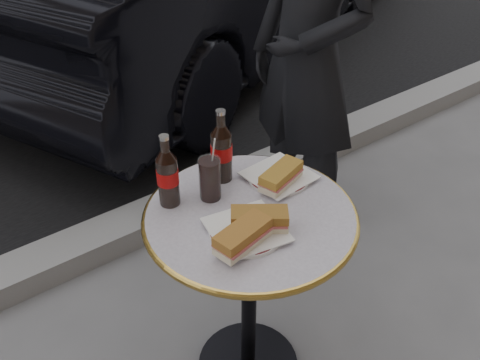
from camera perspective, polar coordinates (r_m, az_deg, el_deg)
curb at (r=2.58m, az=-11.27°, el=-4.87°), size 40.00×0.20×0.12m
bistro_table at (r=1.79m, az=0.97°, el=-12.63°), size 0.62×0.62×0.73m
plate_left at (r=1.46m, az=0.68°, el=-5.50°), size 0.26×0.26×0.01m
plate_right at (r=1.67m, az=4.16°, el=0.31°), size 0.21×0.21×0.01m
sandwich_left_a at (r=1.39m, az=0.30°, el=-6.11°), size 0.18×0.11×0.06m
sandwich_left_b at (r=1.45m, az=2.08°, el=-4.29°), size 0.17×0.15×0.05m
sandwich_right at (r=1.61m, az=4.39°, el=0.32°), size 0.17×0.11×0.05m
cola_bottle_left at (r=1.51m, az=-7.78°, el=1.02°), size 0.08×0.08×0.23m
cola_bottle_right at (r=1.60m, az=-2.00°, el=3.69°), size 0.08×0.08×0.24m
cola_glass at (r=1.55m, az=-3.23°, el=0.14°), size 0.08×0.08×0.13m
pedestrian at (r=2.25m, az=7.29°, el=12.71°), size 0.41×0.61×1.65m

